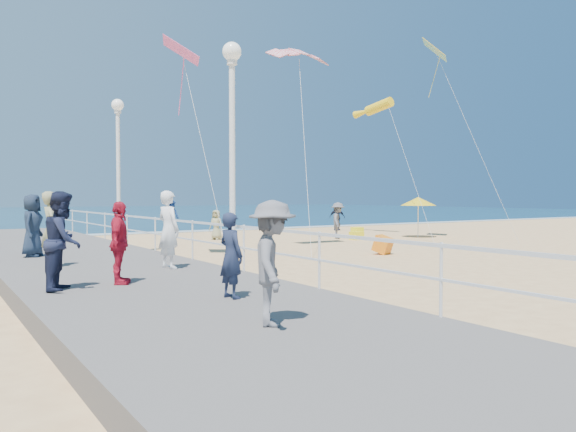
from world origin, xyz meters
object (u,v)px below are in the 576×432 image
toddler_held (172,217)px  spectator_3 (119,243)px  spectator_0 (231,255)px  beach_walker_b (337,217)px  beach_walker_a (338,220)px  beach_chair_left (356,236)px  lamp_post_mid (232,132)px  spectator_4 (32,226)px  spectator_7 (63,241)px  beach_umbrella (418,201)px  box_kite (383,246)px  beach_chair_right (357,231)px  lamp_post_far (118,156)px  beach_walker_c (216,225)px  woman_holding_toddler (169,230)px  spectator_2 (272,263)px  spectator_6 (51,229)px

toddler_held → spectator_3: (-1.89, -1.96, -0.43)m
spectator_0 → beach_walker_b: (17.71, 19.56, -0.31)m
beach_walker_a → beach_chair_left: 1.38m
lamp_post_mid → beach_chair_left: bearing=39.4°
toddler_held → beach_walker_a: 15.90m
beach_chair_left → toddler_held: bearing=-147.2°
spectator_3 → beach_chair_left: spectator_3 is taller
spectator_4 → spectator_7: spectator_7 is taller
spectator_0 → spectator_3: 2.86m
spectator_3 → beach_umbrella: 21.03m
beach_walker_b → spectator_3: bearing=85.9°
box_kite → beach_umbrella: beach_umbrella is taller
beach_chair_right → lamp_post_far: bearing=-164.6°
beach_walker_c → beach_chair_right: 8.60m
lamp_post_mid → spectator_0: 4.18m
beach_walker_a → beach_walker_c: beach_walker_a is taller
beach_chair_right → beach_chair_left: bearing=-130.7°
lamp_post_mid → beach_umbrella: lamp_post_mid is taller
lamp_post_far → spectator_4: lamp_post_far is taller
toddler_held → spectator_3: bearing=122.1°
lamp_post_mid → beach_umbrella: bearing=30.6°
spectator_0 → woman_holding_toddler: bearing=-17.0°
lamp_post_mid → spectator_3: 3.67m
toddler_held → beach_chair_left: bearing=-71.2°
woman_holding_toddler → beach_walker_b: (17.14, 15.14, -0.52)m
beach_umbrella → lamp_post_far: bearing=-178.6°
lamp_post_far → beach_umbrella: 16.00m
beach_walker_c → beach_walker_a: bearing=30.2°
woman_holding_toddler → toddler_held: woman_holding_toddler is taller
beach_walker_b → beach_umbrella: 7.30m
spectator_7 → beach_walker_b: spectator_7 is taller
spectator_7 → beach_walker_c: bearing=-9.1°
lamp_post_mid → beach_chair_left: size_ratio=9.67×
lamp_post_far → spectator_3: lamp_post_far is taller
beach_walker_b → beach_umbrella: (-0.25, -7.21, 1.07)m
lamp_post_mid → box_kite: lamp_post_mid is taller
beach_walker_a → spectator_3: bearing=170.5°
woman_holding_toddler → beach_walker_c: 14.40m
woman_holding_toddler → beach_walker_a: 16.09m
woman_holding_toddler → spectator_0: bearing=158.6°
box_kite → beach_chair_left: 7.17m
spectator_0 → box_kite: spectator_0 is taller
lamp_post_far → beach_walker_c: (6.30, 4.87, -2.92)m
lamp_post_far → woman_holding_toddler: (-0.99, -7.53, -2.31)m
toddler_held → beach_walker_c: size_ratio=0.55×
woman_holding_toddler → lamp_post_mid: bearing=-160.0°
box_kite → spectator_2: bearing=-160.0°
spectator_0 → beach_umbrella: (17.46, 12.35, 0.76)m
spectator_6 → beach_walker_c: 14.26m
lamp_post_far → spectator_3: bearing=-106.3°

